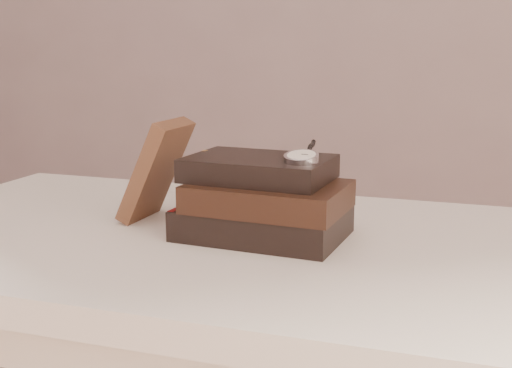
% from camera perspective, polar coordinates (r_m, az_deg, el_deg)
% --- Properties ---
extents(table, '(1.00, 0.60, 0.75)m').
position_cam_1_polar(table, '(1.00, -4.55, -9.12)').
color(table, silver).
rests_on(table, ground).
extents(book_stack, '(0.24, 0.17, 0.11)m').
position_cam_1_polar(book_stack, '(0.93, 0.65, -1.40)').
color(book_stack, black).
rests_on(book_stack, table).
extents(journal, '(0.09, 0.10, 0.16)m').
position_cam_1_polar(journal, '(1.03, -8.50, 1.18)').
color(journal, '#3E2418').
rests_on(journal, table).
extents(pocket_watch, '(0.05, 0.15, 0.02)m').
position_cam_1_polar(pocket_watch, '(0.90, 3.97, 2.39)').
color(pocket_watch, silver).
rests_on(pocket_watch, book_stack).
extents(eyeglasses, '(0.10, 0.11, 0.04)m').
position_cam_1_polar(eyeglasses, '(1.03, -1.92, 0.52)').
color(eyeglasses, silver).
rests_on(eyeglasses, book_stack).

